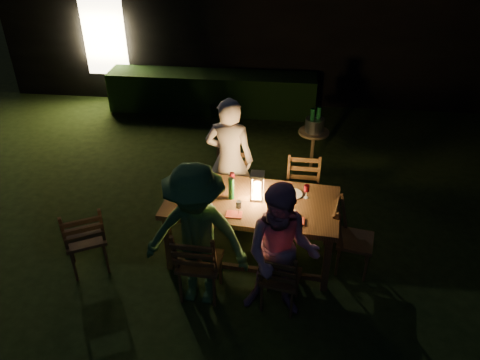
# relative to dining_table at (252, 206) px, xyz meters

# --- Properties ---
(garden_envelope) EXTENTS (40.00, 40.00, 3.20)m
(garden_envelope) POSITION_rel_dining_table_xyz_m (-0.72, 6.82, 0.81)
(garden_envelope) COLOR black
(garden_envelope) RESTS_ON ground
(dining_table) EXTENTS (2.12, 1.18, 0.85)m
(dining_table) POSITION_rel_dining_table_xyz_m (0.00, 0.00, 0.00)
(dining_table) COLOR #452D17
(dining_table) RESTS_ON ground
(chair_near_left) EXTENTS (0.49, 0.52, 1.05)m
(chair_near_left) POSITION_rel_dining_table_xyz_m (-0.51, -0.73, -0.45)
(chair_near_left) COLOR #452D17
(chair_near_left) RESTS_ON ground
(chair_near_right) EXTENTS (0.48, 0.51, 0.91)m
(chair_near_right) POSITION_rel_dining_table_xyz_m (0.38, -0.80, -0.49)
(chair_near_right) COLOR #452D17
(chair_near_right) RESTS_ON ground
(chair_far_left) EXTENTS (0.48, 0.51, 0.99)m
(chair_far_left) POSITION_rel_dining_table_xyz_m (-0.38, 0.81, -0.47)
(chair_far_left) COLOR #452D17
(chair_far_left) RESTS_ON ground
(chair_far_right) EXTENTS (0.46, 0.49, 1.00)m
(chair_far_right) POSITION_rel_dining_table_xyz_m (0.61, 0.72, -0.46)
(chair_far_right) COLOR #452D17
(chair_far_right) RESTS_ON ground
(chair_end) EXTENTS (0.53, 0.51, 0.96)m
(chair_end) POSITION_rel_dining_table_xyz_m (1.23, -0.10, -0.47)
(chair_end) COLOR #452D17
(chair_end) RESTS_ON ground
(chair_spare) EXTENTS (0.63, 0.65, 1.02)m
(chair_spare) POSITION_rel_dining_table_xyz_m (-1.93, -0.46, -0.46)
(chair_spare) COLOR #452D17
(chair_spare) RESTS_ON ground
(person_house_side) EXTENTS (0.68, 0.48, 1.77)m
(person_house_side) POSITION_rel_dining_table_xyz_m (-0.38, 0.86, 0.12)
(person_house_side) COLOR #F5DDD1
(person_house_side) RESTS_ON ground
(person_opp_right) EXTENTS (0.83, 0.68, 1.61)m
(person_opp_right) POSITION_rel_dining_table_xyz_m (0.38, -0.86, 0.04)
(person_opp_right) COLOR #B27A9A
(person_opp_right) RESTS_ON ground
(person_opp_left) EXTENTS (1.18, 0.74, 1.75)m
(person_opp_left) POSITION_rel_dining_table_xyz_m (-0.52, -0.78, 0.11)
(person_opp_left) COLOR #346432
(person_opp_left) RESTS_ON ground
(lantern) EXTENTS (0.16, 0.16, 0.35)m
(lantern) POSITION_rel_dining_table_xyz_m (0.05, 0.05, 0.24)
(lantern) COLOR white
(lantern) RESTS_ON dining_table
(plate_far_left) EXTENTS (0.25, 0.25, 0.01)m
(plate_far_left) POSITION_rel_dining_table_xyz_m (-0.53, 0.27, 0.09)
(plate_far_left) COLOR white
(plate_far_left) RESTS_ON dining_table
(plate_near_left) EXTENTS (0.25, 0.25, 0.01)m
(plate_near_left) POSITION_rel_dining_table_xyz_m (-0.57, -0.17, 0.09)
(plate_near_left) COLOR white
(plate_near_left) RESTS_ON dining_table
(plate_far_right) EXTENTS (0.25, 0.25, 0.01)m
(plate_far_right) POSITION_rel_dining_table_xyz_m (0.47, 0.18, 0.09)
(plate_far_right) COLOR white
(plate_far_right) RESTS_ON dining_table
(plate_near_right) EXTENTS (0.25, 0.25, 0.01)m
(plate_near_right) POSITION_rel_dining_table_xyz_m (0.43, -0.26, 0.09)
(plate_near_right) COLOR white
(plate_near_right) RESTS_ON dining_table
(wineglass_a) EXTENTS (0.06, 0.06, 0.18)m
(wineglass_a) POSITION_rel_dining_table_xyz_m (-0.28, 0.30, 0.17)
(wineglass_a) COLOR #59070F
(wineglass_a) RESTS_ON dining_table
(wineglass_b) EXTENTS (0.06, 0.06, 0.18)m
(wineglass_b) POSITION_rel_dining_table_xyz_m (-0.73, -0.06, 0.17)
(wineglass_b) COLOR #59070F
(wineglass_b) RESTS_ON dining_table
(wineglass_c) EXTENTS (0.06, 0.06, 0.18)m
(wineglass_c) POSITION_rel_dining_table_xyz_m (0.28, -0.30, 0.17)
(wineglass_c) COLOR #59070F
(wineglass_c) RESTS_ON dining_table
(wineglass_d) EXTENTS (0.06, 0.06, 0.18)m
(wineglass_d) POSITION_rel_dining_table_xyz_m (0.63, 0.13, 0.17)
(wineglass_d) COLOR #59070F
(wineglass_d) RESTS_ON dining_table
(wineglass_e) EXTENTS (0.06, 0.06, 0.18)m
(wineglass_e) POSITION_rel_dining_table_xyz_m (-0.12, -0.29, 0.17)
(wineglass_e) COLOR silver
(wineglass_e) RESTS_ON dining_table
(bottle_table) EXTENTS (0.07, 0.07, 0.28)m
(bottle_table) POSITION_rel_dining_table_xyz_m (-0.25, 0.02, 0.22)
(bottle_table) COLOR #0F471E
(bottle_table) RESTS_ON dining_table
(napkin_left) EXTENTS (0.18, 0.14, 0.01)m
(napkin_left) POSITION_rel_dining_table_xyz_m (-0.18, -0.31, 0.09)
(napkin_left) COLOR red
(napkin_left) RESTS_ON dining_table
(napkin_right) EXTENTS (0.18, 0.14, 0.01)m
(napkin_right) POSITION_rel_dining_table_xyz_m (0.52, -0.35, 0.09)
(napkin_right) COLOR red
(napkin_right) RESTS_ON dining_table
(phone) EXTENTS (0.14, 0.07, 0.01)m
(phone) POSITION_rel_dining_table_xyz_m (-0.64, -0.25, 0.09)
(phone) COLOR black
(phone) RESTS_ON dining_table
(side_table) EXTENTS (0.49, 0.49, 0.66)m
(side_table) POSITION_rel_dining_table_xyz_m (0.79, 2.31, -0.18)
(side_table) COLOR olive
(side_table) RESTS_ON ground
(ice_bucket) EXTENTS (0.30, 0.30, 0.22)m
(ice_bucket) POSITION_rel_dining_table_xyz_m (0.79, 2.31, 0.01)
(ice_bucket) COLOR #A5A8AD
(ice_bucket) RESTS_ON side_table
(bottle_bucket_a) EXTENTS (0.07, 0.07, 0.32)m
(bottle_bucket_a) POSITION_rel_dining_table_xyz_m (0.74, 2.27, 0.06)
(bottle_bucket_a) COLOR #0F471E
(bottle_bucket_a) RESTS_ON side_table
(bottle_bucket_b) EXTENTS (0.07, 0.07, 0.32)m
(bottle_bucket_b) POSITION_rel_dining_table_xyz_m (0.84, 2.35, 0.06)
(bottle_bucket_b) COLOR #0F471E
(bottle_bucket_b) RESTS_ON side_table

